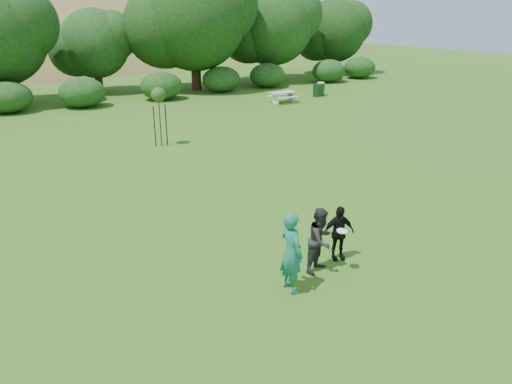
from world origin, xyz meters
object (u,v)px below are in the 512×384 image
Objects in this scene: trash_can_near at (317,90)px; trash_can_lidded at (321,88)px; picnic_table at (283,95)px; player_black at (338,233)px; player_teal at (291,252)px; sapling at (158,96)px; player_grey at (321,240)px.

trash_can_lidded is at bearing 16.69° from trash_can_near.
trash_can_lidded is (4.09, 0.89, 0.02)m from picnic_table.
player_teal is at bearing -145.13° from player_black.
sapling is at bearing -155.46° from trash_can_near.
picnic_table is at bearing -167.65° from trash_can_lidded.
player_teal is 1.17× the size of player_grey.
player_grey is at bearing -94.91° from sapling.
sapling is at bearing 106.01° from player_black.
trash_can_near is at bearing 30.39° from player_grey.
trash_can_near is at bearing 11.77° from picnic_table.
picnic_table is (12.01, 19.70, -0.25)m from player_black.
player_black is at bearing -4.35° from player_grey.
trash_can_near is (15.62, 20.45, -0.31)m from player_black.
trash_can_lidded is (18.11, 21.22, -0.47)m from player_teal.
player_teal is at bearing -124.61° from picnic_table.
player_grey reaches higher than picnic_table.
player_grey is 1.92× the size of trash_can_near.
player_teal is at bearing -129.93° from trash_can_near.
trash_can_lidded is at bearing 24.32° from sapling.
player_teal reaches higher than trash_can_near.
player_black is 0.54× the size of sapling.
player_teal is 24.70m from picnic_table.
player_grey is at bearing -70.77° from player_teal.
sapling reaches higher than picnic_table.
trash_can_lidded is (15.72, 7.11, -1.88)m from sapling.
sapling reaches higher than trash_can_near.
player_black is 23.07m from picnic_table.
player_black is 13.59m from sapling.
player_grey is 13.87m from sapling.
player_teal is 14.38m from sapling.
sapling is 2.71× the size of trash_can_lidded.
trash_can_lidded is (0.47, 0.14, 0.09)m from trash_can_near.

